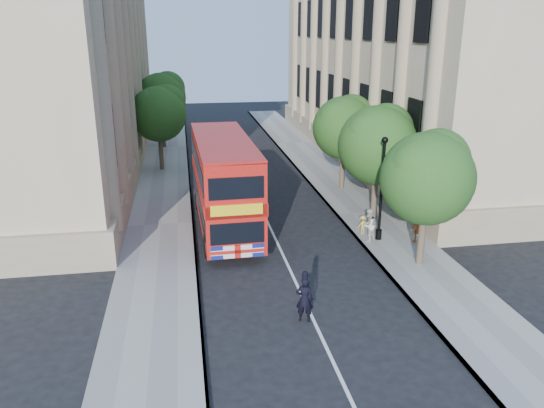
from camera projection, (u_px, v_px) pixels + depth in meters
name	position (u px, v px, depth m)	size (l,w,h in m)	color
ground	(308.00, 309.00, 20.01)	(120.00, 120.00, 0.00)	black
pavement_right	(366.00, 213.00, 30.27)	(3.50, 80.00, 0.12)	gray
pavement_left	(161.00, 225.00, 28.44)	(3.50, 80.00, 0.12)	gray
building_right	(411.00, 43.00, 41.85)	(12.00, 38.00, 18.00)	tan
building_left	(43.00, 45.00, 37.46)	(12.00, 38.00, 18.00)	tan
tree_right_near	(428.00, 173.00, 22.45)	(4.00, 4.00, 6.08)	#473828
tree_right_mid	(378.00, 141.00, 28.00)	(4.20, 4.20, 6.37)	#473828
tree_right_far	(345.00, 124.00, 33.66)	(4.00, 4.00, 6.15)	#473828
tree_left_far	(159.00, 111.00, 38.30)	(4.00, 4.00, 6.30)	#473828
tree_left_back	(162.00, 94.00, 45.70)	(4.20, 4.20, 6.65)	#473828
lamp_post	(381.00, 193.00, 25.64)	(0.32, 0.32, 5.16)	black
double_decker_bus	(224.00, 181.00, 27.37)	(2.97, 10.28, 4.72)	#B7140C
box_van	(220.00, 177.00, 32.30)	(2.49, 5.42, 3.03)	black
police_constable	(304.00, 299.00, 18.97)	(0.63, 0.41, 1.71)	black
woman_pedestrian	(369.00, 225.00, 25.90)	(0.80, 0.62, 1.65)	beige
child_a	(418.00, 231.00, 25.80)	(0.71, 0.29, 1.21)	#C85E23
child_b	(363.00, 225.00, 26.92)	(0.63, 0.36, 0.98)	gold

